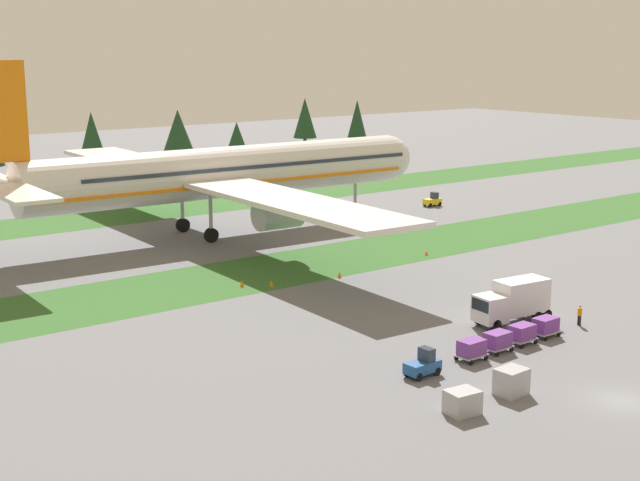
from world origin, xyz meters
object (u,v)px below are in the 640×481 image
(baggage_tug, at_px, (423,365))
(pushback_tractor, at_px, (433,200))
(catering_truck, at_px, (513,300))
(cargo_dolly_second, at_px, (498,340))
(cargo_dolly_third, at_px, (522,333))
(taxiway_marker_3, at_px, (242,283))
(cargo_dolly_lead, at_px, (472,348))
(uld_container_1, at_px, (511,382))
(ground_crew_marshaller, at_px, (580,314))
(uld_container_0, at_px, (462,402))
(airliner, at_px, (212,173))
(cargo_dolly_fourth, at_px, (545,325))
(taxiway_marker_2, at_px, (271,283))
(taxiway_marker_1, at_px, (426,253))
(taxiway_marker_0, at_px, (340,275))

(baggage_tug, bearing_deg, pushback_tractor, -46.83)
(catering_truck, height_order, pushback_tractor, catering_truck)
(cargo_dolly_second, height_order, cargo_dolly_third, same)
(catering_truck, height_order, taxiway_marker_3, catering_truck)
(cargo_dolly_lead, xyz_separation_m, uld_container_1, (-2.83, -6.19, -0.03))
(cargo_dolly_second, xyz_separation_m, ground_crew_marshaller, (10.38, 0.37, 0.03))
(ground_crew_marshaller, relative_size, taxiway_marker_3, 2.62)
(uld_container_0, bearing_deg, baggage_tug, 66.90)
(airliner, height_order, uld_container_0, airliner)
(airliner, xyz_separation_m, baggage_tug, (-13.31, -50.43, -6.74))
(cargo_dolly_fourth, relative_size, pushback_tractor, 0.84)
(cargo_dolly_lead, relative_size, uld_container_1, 1.12)
(cargo_dolly_second, xyz_separation_m, uld_container_1, (-5.73, -6.29, -0.03))
(uld_container_0, relative_size, taxiway_marker_2, 3.04)
(catering_truck, bearing_deg, taxiway_marker_3, 32.59)
(baggage_tug, xyz_separation_m, cargo_dolly_lead, (5.02, 0.16, 0.10))
(baggage_tug, relative_size, ground_crew_marshaller, 1.52)
(pushback_tractor, distance_m, taxiway_marker_1, 31.51)
(catering_truck, bearing_deg, ground_crew_marshaller, -128.56)
(cargo_dolly_fourth, height_order, uld_container_1, uld_container_1)
(cargo_dolly_second, distance_m, uld_container_0, 12.47)
(cargo_dolly_second, relative_size, taxiway_marker_2, 3.42)
(cargo_dolly_fourth, xyz_separation_m, pushback_tractor, (35.03, 48.28, -0.10))
(cargo_dolly_second, distance_m, pushback_tractor, 63.37)
(baggage_tug, xyz_separation_m, pushback_tractor, (48.75, 48.72, 0.00))
(baggage_tug, xyz_separation_m, taxiway_marker_3, (2.98, 27.88, -0.48))
(pushback_tractor, bearing_deg, taxiway_marker_1, 137.07)
(cargo_dolly_second, distance_m, taxiway_marker_1, 32.17)
(cargo_dolly_fourth, bearing_deg, cargo_dolly_lead, 90.00)
(ground_crew_marshaller, distance_m, taxiway_marker_3, 31.28)
(uld_container_0, bearing_deg, uld_container_1, 3.10)
(pushback_tractor, relative_size, ground_crew_marshaller, 1.53)
(airliner, bearing_deg, baggage_tug, -12.02)
(airliner, distance_m, pushback_tractor, 36.11)
(cargo_dolly_fourth, xyz_separation_m, taxiway_marker_3, (-10.74, 27.45, -0.59))
(taxiway_marker_1, relative_size, taxiway_marker_3, 0.69)
(taxiway_marker_2, relative_size, taxiway_marker_3, 0.99)
(cargo_dolly_fourth, height_order, pushback_tractor, pushback_tractor)
(taxiway_marker_2, bearing_deg, cargo_dolly_third, -77.81)
(cargo_dolly_third, bearing_deg, taxiway_marker_1, -32.07)
(taxiway_marker_3, bearing_deg, catering_truck, -63.87)
(cargo_dolly_lead, bearing_deg, uld_container_0, 128.14)
(cargo_dolly_fourth, bearing_deg, pushback_tractor, -37.77)
(airliner, bearing_deg, cargo_dolly_lead, -6.60)
(baggage_tug, height_order, cargo_dolly_third, baggage_tug)
(pushback_tractor, bearing_deg, cargo_dolly_lead, 140.77)
(taxiway_marker_2, bearing_deg, airliner, 71.56)
(cargo_dolly_lead, xyz_separation_m, taxiway_marker_0, (7.45, 24.67, -0.63))
(cargo_dolly_fourth, xyz_separation_m, catering_truck, (0.75, 4.02, 1.03))
(airliner, height_order, taxiway_marker_3, airliner)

